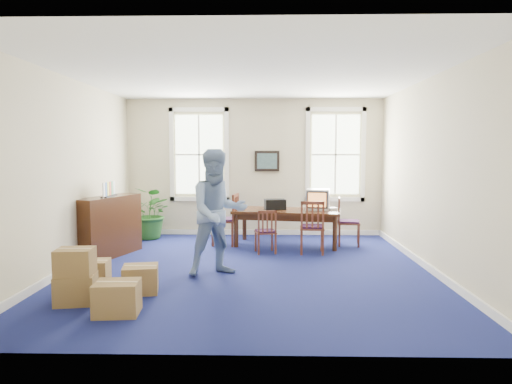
{
  "coord_description": "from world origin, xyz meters",
  "views": [
    {
      "loc": [
        0.29,
        -7.5,
        1.97
      ],
      "look_at": [
        0.1,
        0.6,
        1.25
      ],
      "focal_mm": 32.0,
      "sensor_mm": 36.0,
      "label": 1
    }
  ],
  "objects_px": {
    "chair_near_left": "(265,231)",
    "credenza": "(109,225)",
    "crt_tv": "(318,199)",
    "cardboard_boxes": "(93,273)",
    "conference_table": "(287,227)",
    "man": "(218,212)",
    "potted_plant": "(151,213)"
  },
  "relations": [
    {
      "from": "chair_near_left",
      "to": "credenza",
      "type": "bearing_deg",
      "value": -4.61
    },
    {
      "from": "crt_tv",
      "to": "cardboard_boxes",
      "type": "distance_m",
      "value": 5.07
    },
    {
      "from": "conference_table",
      "to": "man",
      "type": "distance_m",
      "value": 2.7
    },
    {
      "from": "crt_tv",
      "to": "conference_table",
      "type": "bearing_deg",
      "value": -164.72
    },
    {
      "from": "cardboard_boxes",
      "to": "credenza",
      "type": "bearing_deg",
      "value": 104.73
    },
    {
      "from": "credenza",
      "to": "cardboard_boxes",
      "type": "distance_m",
      "value": 2.69
    },
    {
      "from": "chair_near_left",
      "to": "conference_table",
      "type": "bearing_deg",
      "value": -132.3
    },
    {
      "from": "potted_plant",
      "to": "cardboard_boxes",
      "type": "distance_m",
      "value": 4.36
    },
    {
      "from": "conference_table",
      "to": "man",
      "type": "xyz_separation_m",
      "value": [
        -1.21,
        -2.33,
        0.63
      ]
    },
    {
      "from": "crt_tv",
      "to": "cardboard_boxes",
      "type": "height_order",
      "value": "crt_tv"
    },
    {
      "from": "potted_plant",
      "to": "cardboard_boxes",
      "type": "xyz_separation_m",
      "value": [
        0.32,
        -4.34,
        -0.21
      ]
    },
    {
      "from": "potted_plant",
      "to": "credenza",
      "type": "bearing_deg",
      "value": -101.51
    },
    {
      "from": "crt_tv",
      "to": "cardboard_boxes",
      "type": "relative_size",
      "value": 0.39
    },
    {
      "from": "conference_table",
      "to": "cardboard_boxes",
      "type": "xyz_separation_m",
      "value": [
        -2.72,
        -3.69,
        0.0
      ]
    },
    {
      "from": "credenza",
      "to": "potted_plant",
      "type": "xyz_separation_m",
      "value": [
        0.36,
        1.75,
        0.0
      ]
    },
    {
      "from": "man",
      "to": "potted_plant",
      "type": "height_order",
      "value": "man"
    },
    {
      "from": "cardboard_boxes",
      "to": "conference_table",
      "type": "bearing_deg",
      "value": 53.65
    },
    {
      "from": "chair_near_left",
      "to": "potted_plant",
      "type": "bearing_deg",
      "value": -39.76
    },
    {
      "from": "conference_table",
      "to": "crt_tv",
      "type": "xyz_separation_m",
      "value": [
        0.65,
        0.05,
        0.59
      ]
    },
    {
      "from": "cardboard_boxes",
      "to": "crt_tv",
      "type": "bearing_deg",
      "value": 48.0
    },
    {
      "from": "chair_near_left",
      "to": "potted_plant",
      "type": "xyz_separation_m",
      "value": [
        -2.59,
        1.4,
        0.16
      ]
    },
    {
      "from": "conference_table",
      "to": "man",
      "type": "height_order",
      "value": "man"
    },
    {
      "from": "man",
      "to": "cardboard_boxes",
      "type": "height_order",
      "value": "man"
    },
    {
      "from": "conference_table",
      "to": "crt_tv",
      "type": "relative_size",
      "value": 4.25
    },
    {
      "from": "crt_tv",
      "to": "chair_near_left",
      "type": "xyz_separation_m",
      "value": [
        -1.1,
        -0.8,
        -0.54
      ]
    },
    {
      "from": "credenza",
      "to": "potted_plant",
      "type": "distance_m",
      "value": 1.78
    },
    {
      "from": "chair_near_left",
      "to": "man",
      "type": "distance_m",
      "value": 1.84
    },
    {
      "from": "credenza",
      "to": "man",
      "type": "bearing_deg",
      "value": -10.29
    },
    {
      "from": "man",
      "to": "potted_plant",
      "type": "relative_size",
      "value": 1.71
    },
    {
      "from": "man",
      "to": "potted_plant",
      "type": "bearing_deg",
      "value": 98.13
    },
    {
      "from": "crt_tv",
      "to": "cardboard_boxes",
      "type": "xyz_separation_m",
      "value": [
        -3.37,
        -3.74,
        -0.59
      ]
    },
    {
      "from": "conference_table",
      "to": "credenza",
      "type": "height_order",
      "value": "credenza"
    }
  ]
}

